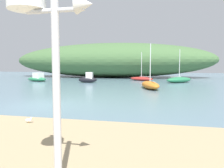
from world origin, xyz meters
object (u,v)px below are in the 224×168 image
at_px(seagull_upper_strand, 29,120).
at_px(sailboat_by_sandbar, 150,85).
at_px(sailboat_outer_mooring, 179,80).
at_px(sailboat_inner_mooring, 141,79).
at_px(motorboat_west_reach, 88,79).
at_px(mast_structure, 35,14).
at_px(motorboat_far_right, 37,78).

bearing_deg(seagull_upper_strand, sailboat_by_sandbar, 76.28).
height_order(sailboat_outer_mooring, seagull_upper_strand, sailboat_outer_mooring).
bearing_deg(sailboat_inner_mooring, seagull_upper_strand, -93.76).
xyz_separation_m(sailboat_by_sandbar, motorboat_west_reach, (-8.24, 5.91, 0.13)).
height_order(sailboat_outer_mooring, sailboat_inner_mooring, sailboat_outer_mooring).
distance_m(sailboat_inner_mooring, seagull_upper_strand, 25.60).
relative_size(mast_structure, seagull_upper_strand, 11.59).
height_order(sailboat_outer_mooring, motorboat_west_reach, sailboat_outer_mooring).
bearing_deg(sailboat_by_sandbar, seagull_upper_strand, -103.72).
relative_size(mast_structure, sailboat_outer_mooring, 0.77).
xyz_separation_m(sailboat_outer_mooring, sailboat_inner_mooring, (-5.14, 2.76, -0.08)).
height_order(sailboat_by_sandbar, seagull_upper_strand, sailboat_by_sandbar).
xyz_separation_m(motorboat_far_right, sailboat_by_sandbar, (16.07, -6.62, -0.07)).
bearing_deg(motorboat_west_reach, sailboat_inner_mooring, 39.96).
distance_m(sailboat_outer_mooring, seagull_upper_strand, 23.79).
relative_size(sailboat_by_sandbar, seagull_upper_strand, 15.37).
bearing_deg(motorboat_far_right, seagull_upper_strand, -58.87).
xyz_separation_m(motorboat_far_right, motorboat_west_reach, (7.83, -0.71, 0.06)).
bearing_deg(motorboat_far_right, mast_structure, -58.15).
distance_m(motorboat_far_right, motorboat_west_reach, 7.86).
distance_m(mast_structure, motorboat_west_reach, 24.91).
bearing_deg(sailboat_inner_mooring, motorboat_far_right, -161.82).
height_order(motorboat_far_right, motorboat_west_reach, motorboat_west_reach).
bearing_deg(mast_structure, sailboat_by_sandbar, 87.05).
bearing_deg(sailboat_outer_mooring, sailboat_by_sandbar, -111.39).
xyz_separation_m(mast_structure, sailboat_inner_mooring, (-0.88, 29.08, -2.67)).
bearing_deg(motorboat_west_reach, motorboat_far_right, 174.80).
xyz_separation_m(sailboat_by_sandbar, seagull_upper_strand, (-3.48, -14.24, -0.06)).
bearing_deg(mast_structure, motorboat_west_reach, 107.19).
bearing_deg(mast_structure, seagull_upper_strand, 125.87).
relative_size(motorboat_far_right, sailboat_by_sandbar, 0.88).
height_order(sailboat_by_sandbar, sailboat_inner_mooring, sailboat_by_sandbar).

